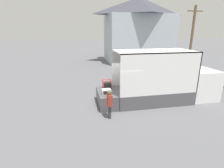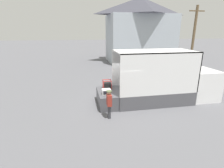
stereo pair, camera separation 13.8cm
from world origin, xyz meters
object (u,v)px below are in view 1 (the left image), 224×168
Objects in this scene: box_truck at (172,87)px; microwave at (106,92)px; portable_generator at (107,86)px; utility_pole at (192,38)px; worker_person at (110,102)px.

box_truck is 13.53× the size of microwave.
portable_generator is at bearing 77.03° from microwave.
portable_generator is 0.08× the size of utility_pole.
box_truck is at bearing -129.99° from utility_pole.
worker_person is (-0.29, -2.41, -0.15)m from portable_generator.
worker_person reaches higher than portable_generator.
microwave is 0.07× the size of utility_pole.
microwave is 1.42m from worker_person.
portable_generator is 13.62m from utility_pole.
microwave is 0.87× the size of portable_generator.
portable_generator is (0.23, 0.99, 0.07)m from microwave.
utility_pole reaches higher than microwave.
worker_person is 15.32m from utility_pole.
utility_pole is (11.39, 9.85, 2.80)m from worker_person.
portable_generator is at bearing -146.16° from utility_pole.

